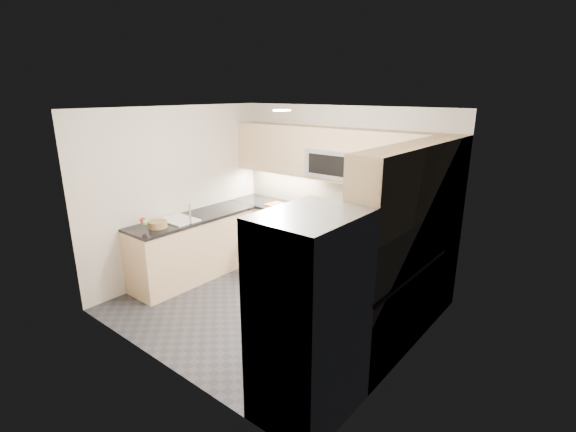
# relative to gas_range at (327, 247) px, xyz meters

# --- Properties ---
(floor) EXTENTS (3.60, 3.20, 0.00)m
(floor) POSITION_rel_gas_range_xyz_m (0.00, -1.28, -0.46)
(floor) COLOR #242529
(floor) RESTS_ON ground
(ceiling) EXTENTS (3.60, 3.20, 0.02)m
(ceiling) POSITION_rel_gas_range_xyz_m (0.00, -1.28, 2.04)
(ceiling) COLOR beige
(ceiling) RESTS_ON wall_back
(wall_back) EXTENTS (3.60, 0.02, 2.50)m
(wall_back) POSITION_rel_gas_range_xyz_m (0.00, 0.32, 0.79)
(wall_back) COLOR beige
(wall_back) RESTS_ON floor
(wall_front) EXTENTS (3.60, 0.02, 2.50)m
(wall_front) POSITION_rel_gas_range_xyz_m (0.00, -2.88, 0.79)
(wall_front) COLOR beige
(wall_front) RESTS_ON floor
(wall_left) EXTENTS (0.02, 3.20, 2.50)m
(wall_left) POSITION_rel_gas_range_xyz_m (-1.80, -1.28, 0.79)
(wall_left) COLOR beige
(wall_left) RESTS_ON floor
(wall_right) EXTENTS (0.02, 3.20, 2.50)m
(wall_right) POSITION_rel_gas_range_xyz_m (1.80, -1.28, 0.79)
(wall_right) COLOR beige
(wall_right) RESTS_ON floor
(base_cab_back_left) EXTENTS (1.42, 0.60, 0.90)m
(base_cab_back_left) POSITION_rel_gas_range_xyz_m (-1.09, 0.02, -0.01)
(base_cab_back_left) COLOR tan
(base_cab_back_left) RESTS_ON floor
(base_cab_back_right) EXTENTS (1.42, 0.60, 0.90)m
(base_cab_back_right) POSITION_rel_gas_range_xyz_m (1.09, 0.02, -0.01)
(base_cab_back_right) COLOR tan
(base_cab_back_right) RESTS_ON floor
(base_cab_right) EXTENTS (0.60, 1.70, 0.90)m
(base_cab_right) POSITION_rel_gas_range_xyz_m (1.50, -1.12, -0.01)
(base_cab_right) COLOR tan
(base_cab_right) RESTS_ON floor
(base_cab_peninsula) EXTENTS (0.60, 2.00, 0.90)m
(base_cab_peninsula) POSITION_rel_gas_range_xyz_m (-1.50, -1.28, -0.01)
(base_cab_peninsula) COLOR tan
(base_cab_peninsula) RESTS_ON floor
(countertop_back_left) EXTENTS (1.42, 0.63, 0.04)m
(countertop_back_left) POSITION_rel_gas_range_xyz_m (-1.09, 0.02, 0.47)
(countertop_back_left) COLOR black
(countertop_back_left) RESTS_ON base_cab_back_left
(countertop_back_right) EXTENTS (1.42, 0.63, 0.04)m
(countertop_back_right) POSITION_rel_gas_range_xyz_m (1.09, 0.02, 0.47)
(countertop_back_right) COLOR black
(countertop_back_right) RESTS_ON base_cab_back_right
(countertop_right) EXTENTS (0.63, 1.70, 0.04)m
(countertop_right) POSITION_rel_gas_range_xyz_m (1.50, -1.12, 0.47)
(countertop_right) COLOR black
(countertop_right) RESTS_ON base_cab_right
(countertop_peninsula) EXTENTS (0.63, 2.00, 0.04)m
(countertop_peninsula) POSITION_rel_gas_range_xyz_m (-1.50, -1.28, 0.47)
(countertop_peninsula) COLOR black
(countertop_peninsula) RESTS_ON base_cab_peninsula
(upper_cab_back) EXTENTS (3.60, 0.35, 0.75)m
(upper_cab_back) POSITION_rel_gas_range_xyz_m (0.00, 0.15, 1.37)
(upper_cab_back) COLOR tan
(upper_cab_back) RESTS_ON wall_back
(upper_cab_right) EXTENTS (0.35, 1.95, 0.75)m
(upper_cab_right) POSITION_rel_gas_range_xyz_m (1.62, -1.00, 1.37)
(upper_cab_right) COLOR tan
(upper_cab_right) RESTS_ON wall_right
(backsplash_back) EXTENTS (3.60, 0.01, 0.51)m
(backsplash_back) POSITION_rel_gas_range_xyz_m (0.00, 0.32, 0.74)
(backsplash_back) COLOR #C8B791
(backsplash_back) RESTS_ON wall_back
(backsplash_right) EXTENTS (0.01, 2.30, 0.51)m
(backsplash_right) POSITION_rel_gas_range_xyz_m (1.80, -0.82, 0.74)
(backsplash_right) COLOR #C8B791
(backsplash_right) RESTS_ON wall_right
(gas_range) EXTENTS (0.76, 0.65, 0.91)m
(gas_range) POSITION_rel_gas_range_xyz_m (0.00, 0.00, 0.00)
(gas_range) COLOR #93949A
(gas_range) RESTS_ON floor
(range_cooktop) EXTENTS (0.76, 0.65, 0.03)m
(range_cooktop) POSITION_rel_gas_range_xyz_m (0.00, 0.00, 0.46)
(range_cooktop) COLOR black
(range_cooktop) RESTS_ON gas_range
(oven_door_glass) EXTENTS (0.62, 0.02, 0.45)m
(oven_door_glass) POSITION_rel_gas_range_xyz_m (0.00, -0.33, -0.01)
(oven_door_glass) COLOR black
(oven_door_glass) RESTS_ON gas_range
(oven_handle) EXTENTS (0.60, 0.02, 0.02)m
(oven_handle) POSITION_rel_gas_range_xyz_m (0.00, -0.35, 0.26)
(oven_handle) COLOR #B2B5BA
(oven_handle) RESTS_ON gas_range
(microwave) EXTENTS (0.76, 0.40, 0.40)m
(microwave) POSITION_rel_gas_range_xyz_m (0.00, 0.12, 1.24)
(microwave) COLOR #A0A3A8
(microwave) RESTS_ON upper_cab_back
(microwave_door) EXTENTS (0.60, 0.01, 0.28)m
(microwave_door) POSITION_rel_gas_range_xyz_m (0.00, -0.08, 1.24)
(microwave_door) COLOR black
(microwave_door) RESTS_ON microwave
(refrigerator) EXTENTS (0.70, 0.90, 1.80)m
(refrigerator) POSITION_rel_gas_range_xyz_m (1.45, -2.43, 0.45)
(refrigerator) COLOR #A0A3A8
(refrigerator) RESTS_ON floor
(fridge_handle_left) EXTENTS (0.02, 0.02, 1.20)m
(fridge_handle_left) POSITION_rel_gas_range_xyz_m (1.08, -2.61, 0.49)
(fridge_handle_left) COLOR #B2B5BA
(fridge_handle_left) RESTS_ON refrigerator
(fridge_handle_right) EXTENTS (0.02, 0.02, 1.20)m
(fridge_handle_right) POSITION_rel_gas_range_xyz_m (1.08, -2.25, 0.49)
(fridge_handle_right) COLOR #B2B5BA
(fridge_handle_right) RESTS_ON refrigerator
(sink_basin) EXTENTS (0.52, 0.38, 0.16)m
(sink_basin) POSITION_rel_gas_range_xyz_m (-1.50, -1.53, 0.42)
(sink_basin) COLOR white
(sink_basin) RESTS_ON base_cab_peninsula
(faucet) EXTENTS (0.03, 0.03, 0.28)m
(faucet) POSITION_rel_gas_range_xyz_m (-1.24, -1.53, 0.62)
(faucet) COLOR silver
(faucet) RESTS_ON countertop_peninsula
(utensil_bowl) EXTENTS (0.33, 0.33, 0.18)m
(utensil_bowl) POSITION_rel_gas_range_xyz_m (1.36, 0.04, 0.57)
(utensil_bowl) COLOR #4AAD54
(utensil_bowl) RESTS_ON countertop_back_right
(cutting_board) EXTENTS (0.44, 0.33, 0.01)m
(cutting_board) POSITION_rel_gas_range_xyz_m (-0.92, -0.02, 0.49)
(cutting_board) COLOR #C85812
(cutting_board) RESTS_ON countertop_back_left
(fruit_basket) EXTENTS (0.26, 0.26, 0.09)m
(fruit_basket) POSITION_rel_gas_range_xyz_m (-1.46, -1.90, 0.53)
(fruit_basket) COLOR #9E7D49
(fruit_basket) RESTS_ON countertop_peninsula
(fruit_apple) EXTENTS (0.08, 0.08, 0.08)m
(fruit_apple) POSITION_rel_gas_range_xyz_m (-1.56, -2.05, 0.60)
(fruit_apple) COLOR #B61430
(fruit_apple) RESTS_ON fruit_basket
(fruit_pear) EXTENTS (0.06, 0.06, 0.06)m
(fruit_pear) POSITION_rel_gas_range_xyz_m (-1.45, -2.08, 0.60)
(fruit_pear) COLOR #72BE51
(fruit_pear) RESTS_ON fruit_basket
(dish_towel_check) EXTENTS (0.20, 0.02, 0.37)m
(dish_towel_check) POSITION_rel_gas_range_xyz_m (-0.14, -0.37, 0.10)
(dish_towel_check) COLOR white
(dish_towel_check) RESTS_ON oven_handle
(dish_towel_blue) EXTENTS (0.15, 0.07, 0.29)m
(dish_towel_blue) POSITION_rel_gas_range_xyz_m (0.08, -0.37, 0.10)
(dish_towel_blue) COLOR #366195
(dish_towel_blue) RESTS_ON oven_handle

